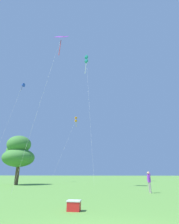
{
  "coord_description": "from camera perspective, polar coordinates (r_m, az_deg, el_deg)",
  "views": [
    {
      "loc": [
        0.41,
        -4.41,
        1.52
      ],
      "look_at": [
        -4.79,
        27.0,
        12.84
      ],
      "focal_mm": 28.11,
      "sensor_mm": 36.0,
      "label": 1
    }
  ],
  "objects": [
    {
      "name": "picnic_cooler",
      "position": [
        8.74,
        -5.1,
        -28.04
      ],
      "size": [
        0.6,
        0.4,
        0.44
      ],
      "color": "red",
      "rests_on": "ground_plane"
    },
    {
      "name": "kite_blue_delta",
      "position": [
        42.67,
        -20.97,
        8.17
      ],
      "size": [
        1.02,
        6.72,
        21.02
      ],
      "color": "blue",
      "rests_on": "ground_plane"
    },
    {
      "name": "tree_left_oak",
      "position": [
        30.58,
        -22.14,
        -12.15
      ],
      "size": [
        4.83,
        4.83,
        7.36
      ],
      "color": "brown",
      "rests_on": "ground_plane"
    },
    {
      "name": "kite_purple_streamer",
      "position": [
        27.32,
        -9.53,
        21.58
      ],
      "size": [
        2.63,
        5.42,
        21.1
      ],
      "color": "purple",
      "rests_on": "ground_plane"
    },
    {
      "name": "person_in_red_shirt",
      "position": [
        17.04,
        18.81,
        -20.22
      ],
      "size": [
        0.3,
        0.54,
        1.73
      ],
      "color": "gray",
      "rests_on": "ground_plane"
    },
    {
      "name": "kite_teal_box",
      "position": [
        44.43,
        -1.02,
        16.6
      ],
      "size": [
        3.4,
        9.52,
        28.99
      ],
      "color": "teal",
      "rests_on": "ground_plane"
    },
    {
      "name": "kite_orange_box",
      "position": [
        51.86,
        -4.48,
        -2.53
      ],
      "size": [
        4.01,
        8.07,
        17.59
      ],
      "color": "orange",
      "rests_on": "ground_plane"
    }
  ]
}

